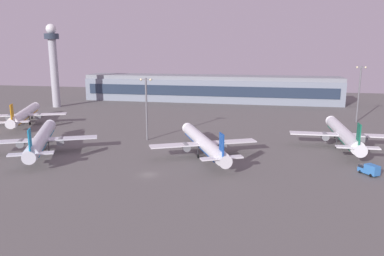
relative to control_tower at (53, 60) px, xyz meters
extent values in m
plane|color=#605E5B|center=(87.89, -103.08, -26.68)|extent=(416.00, 416.00, 0.00)
cube|color=gray|center=(83.87, 40.71, -19.68)|extent=(160.57, 22.00, 14.00)
cube|color=#263347|center=(83.87, 29.51, -18.98)|extent=(154.15, 0.40, 6.16)
cube|color=gray|center=(83.87, 40.71, -11.48)|extent=(160.57, 19.80, 2.40)
cylinder|color=#A8A8B2|center=(0.00, 0.00, -7.48)|extent=(4.40, 4.40, 38.39)
cylinder|color=#2D3847|center=(0.00, 0.00, 13.21)|extent=(8.00, 8.00, 3.00)
sphere|color=silver|center=(0.00, 0.00, 17.23)|extent=(5.60, 5.60, 5.60)
cylinder|color=silver|center=(46.31, -87.77, -22.10)|extent=(20.47, 38.32, 4.24)
cone|color=silver|center=(37.45, -68.27, -22.10)|extent=(4.77, 4.10, 4.03)
cone|color=silver|center=(55.26, -107.48, -22.10)|extent=(4.77, 4.42, 3.82)
cube|color=silver|center=(46.77, -88.79, -22.33)|extent=(34.35, 18.83, 0.39)
cube|color=silver|center=(54.39, -105.55, -21.88)|extent=(12.28, 7.51, 0.39)
cube|color=#1984B2|center=(54.25, -105.24, -18.48)|extent=(1.78, 3.39, 7.25)
cylinder|color=slate|center=(41.18, -91.33, -23.11)|extent=(3.90, 4.67, 2.45)
cylinder|color=slate|center=(52.36, -86.25, -23.11)|extent=(3.90, 4.67, 2.45)
cube|color=#1984B2|center=(46.31, -87.77, -23.27)|extent=(18.76, 35.22, 0.40)
cylinder|color=#333338|center=(40.99, -76.07, -24.09)|extent=(0.31, 0.31, 3.96)
cylinder|color=black|center=(40.99, -76.07, -26.07)|extent=(0.91, 1.30, 1.23)
cylinder|color=#333338|center=(45.23, -91.33, -24.09)|extent=(0.31, 0.31, 3.96)
cylinder|color=black|center=(45.23, -91.33, -26.07)|extent=(0.91, 1.30, 1.23)
cylinder|color=#333338|center=(49.70, -89.30, -24.09)|extent=(0.31, 0.31, 3.96)
cylinder|color=black|center=(49.70, -89.30, -26.07)|extent=(0.91, 1.30, 1.23)
cylinder|color=white|center=(99.45, -81.72, -22.28)|extent=(20.03, 36.78, 4.08)
cone|color=white|center=(90.74, -63.02, -22.28)|extent=(4.60, 3.97, 3.88)
cone|color=white|center=(108.26, -100.61, -22.28)|extent=(4.60, 4.28, 3.67)
cube|color=white|center=(99.91, -82.69, -22.49)|extent=(32.98, 18.41, 0.38)
cube|color=white|center=(107.39, -98.76, -22.06)|extent=(11.80, 7.33, 0.38)
cube|color=#19479E|center=(107.26, -98.47, -18.78)|extent=(1.74, 3.25, 6.98)
cylinder|color=slate|center=(94.55, -85.19, -23.24)|extent=(3.78, 4.50, 2.36)
cylinder|color=slate|center=(105.26, -80.20, -23.24)|extent=(3.78, 4.50, 2.36)
cube|color=#19479E|center=(99.45, -81.72, -23.40)|extent=(18.36, 33.80, 0.39)
cylinder|color=#333338|center=(94.23, -70.50, -24.18)|extent=(0.30, 0.30, 3.81)
cylinder|color=black|center=(94.23, -70.50, -26.09)|extent=(0.89, 1.25, 1.18)
cylinder|color=#333338|center=(98.45, -85.15, -24.18)|extent=(0.30, 0.30, 3.81)
cylinder|color=black|center=(98.45, -85.15, -26.09)|extent=(0.89, 1.25, 1.18)
cylinder|color=#333338|center=(102.73, -83.15, -24.18)|extent=(0.30, 0.30, 3.81)
cylinder|color=black|center=(102.73, -83.15, -26.09)|extent=(0.89, 1.25, 1.18)
cylinder|color=white|center=(145.63, -61.30, -22.04)|extent=(5.07, 40.82, 4.30)
cone|color=white|center=(145.22, -39.58, -22.04)|extent=(4.14, 2.79, 4.09)
cone|color=white|center=(146.04, -83.26, -22.04)|extent=(3.93, 3.24, 3.87)
cube|color=white|center=(145.65, -62.44, -22.27)|extent=(36.30, 5.21, 0.40)
cube|color=white|center=(146.00, -81.11, -21.81)|extent=(12.50, 2.95, 0.40)
cube|color=#146B4C|center=(146.00, -80.77, -18.36)|extent=(0.41, 3.63, 7.36)
cylinder|color=slate|center=(139.43, -62.55, -23.06)|extent=(2.57, 4.12, 2.49)
cylinder|color=slate|center=(151.87, -62.32, -23.06)|extent=(2.57, 4.12, 2.49)
cube|color=#146B4C|center=(145.63, -61.30, -23.22)|extent=(4.58, 37.55, 0.41)
cylinder|color=#333338|center=(145.38, -48.27, -24.05)|extent=(0.32, 0.32, 4.02)
cylinder|color=black|center=(145.38, -48.27, -26.06)|extent=(0.48, 1.25, 1.24)
cylinder|color=#333338|center=(143.19, -64.18, -24.05)|extent=(0.32, 0.32, 4.02)
cylinder|color=black|center=(143.19, -64.18, -26.06)|extent=(0.48, 1.25, 1.24)
cylinder|color=#333338|center=(148.17, -64.09, -24.05)|extent=(0.32, 0.32, 4.02)
cylinder|color=black|center=(148.17, -64.09, -26.06)|extent=(0.48, 1.25, 1.24)
cylinder|color=white|center=(12.65, -47.90, -22.06)|extent=(19.02, 39.24, 4.28)
cone|color=white|center=(4.63, -27.82, -22.06)|extent=(4.78, 4.02, 4.07)
cone|color=white|center=(20.76, -68.19, -22.06)|extent=(4.75, 4.36, 3.85)
cube|color=white|center=(13.07, -48.95, -22.29)|extent=(35.14, 17.55, 0.39)
cube|color=white|center=(19.96, -66.20, -21.84)|extent=(12.51, 7.11, 0.39)
cube|color=orange|center=(19.84, -65.89, -18.40)|extent=(1.65, 3.47, 7.32)
cylinder|color=slate|center=(7.32, -51.25, -23.08)|extent=(3.81, 4.68, 2.48)
cylinder|color=slate|center=(18.82, -46.65, -23.08)|extent=(3.81, 4.68, 2.48)
cube|color=orange|center=(12.65, -47.90, -23.24)|extent=(17.42, 36.07, 0.41)
cylinder|color=#333338|center=(7.84, -35.85, -24.06)|extent=(0.32, 0.32, 4.00)
cylinder|color=black|center=(7.84, -35.85, -26.06)|extent=(0.88, 1.32, 1.24)
cylinder|color=#333338|center=(11.39, -51.44, -24.06)|extent=(0.32, 0.32, 4.00)
cylinder|color=black|center=(11.39, -51.44, -26.06)|extent=(0.88, 1.32, 1.24)
cylinder|color=#333338|center=(15.99, -49.60, -24.06)|extent=(0.32, 0.32, 4.00)
cylinder|color=black|center=(15.99, -49.60, -26.06)|extent=(0.88, 1.32, 1.24)
cube|color=#3372BF|center=(146.01, -90.43, -25.63)|extent=(3.54, 3.63, 1.20)
cube|color=#1E232D|center=(146.01, -90.43, -24.68)|extent=(3.19, 3.25, 0.70)
cube|color=#3372BF|center=(147.42, -92.47, -24.93)|extent=(3.94, 4.27, 2.60)
cylinder|color=black|center=(144.93, -90.71, -26.23)|extent=(0.76, 0.91, 0.90)
cylinder|color=black|center=(146.66, -89.52, -26.23)|extent=(0.76, 0.91, 0.90)
cylinder|color=black|center=(146.93, -93.61, -26.23)|extent=(0.76, 0.91, 0.90)
cylinder|color=black|center=(148.66, -92.42, -26.23)|extent=(0.76, 0.91, 0.90)
cylinder|color=slate|center=(75.70, -65.82, -15.12)|extent=(0.70, 0.70, 23.13)
cube|color=slate|center=(75.70, -65.82, -4.15)|extent=(4.80, 0.40, 0.40)
sphere|color=#F9EAB2|center=(73.90, -65.82, -4.15)|extent=(0.90, 0.90, 0.90)
sphere|color=#F9EAB2|center=(77.50, -65.82, -4.15)|extent=(0.90, 0.90, 0.90)
cylinder|color=slate|center=(160.49, -14.59, -13.82)|extent=(0.70, 0.70, 25.72)
cube|color=slate|center=(160.49, -14.59, -1.56)|extent=(4.80, 0.40, 0.40)
sphere|color=#F9EAB2|center=(158.69, -14.59, -1.56)|extent=(0.90, 0.90, 0.90)
sphere|color=#F9EAB2|center=(162.29, -14.59, -1.56)|extent=(0.90, 0.90, 0.90)
camera|label=1|loc=(117.99, -196.03, 7.44)|focal=35.01mm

